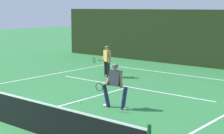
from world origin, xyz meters
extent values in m
plane|color=#317D3F|center=(0.00, 0.00, 0.00)|extent=(80.00, 80.00, 0.00)
cube|color=white|center=(0.00, 10.73, 0.00)|extent=(10.10, 0.10, 0.01)
cube|color=white|center=(0.00, 6.57, 0.00)|extent=(8.23, 0.10, 0.01)
cube|color=white|center=(0.00, 3.20, 0.00)|extent=(0.10, 6.40, 0.01)
cube|color=black|center=(0.00, 0.00, 0.46)|extent=(10.89, 0.02, 0.91)
cube|color=white|center=(0.00, 0.00, 0.94)|extent=(10.89, 0.03, 0.05)
cylinder|color=#1E234C|center=(2.06, 3.55, 0.40)|extent=(0.28, 0.18, 0.81)
cylinder|color=#1E234C|center=(1.34, 3.43, 0.40)|extent=(0.34, 0.19, 0.81)
ellipsoid|color=white|center=(2.06, 3.55, 0.04)|extent=(0.27, 0.15, 0.09)
ellipsoid|color=white|center=(1.34, 3.43, 0.04)|extent=(0.27, 0.15, 0.09)
cube|color=#2D3338|center=(1.70, 3.49, 1.08)|extent=(0.46, 0.39, 0.60)
cylinder|color=#9E704C|center=(1.93, 3.53, 1.06)|extent=(0.18, 0.12, 0.62)
cylinder|color=#9E704C|center=(1.48, 3.46, 1.06)|extent=(0.18, 0.54, 0.47)
sphere|color=#9E704C|center=(1.70, 3.49, 1.49)|extent=(0.21, 0.21, 0.21)
cylinder|color=#19478C|center=(1.70, 3.49, 1.53)|extent=(0.26, 0.26, 0.04)
cylinder|color=black|center=(1.47, 3.20, 0.84)|extent=(0.07, 0.26, 0.03)
torus|color=black|center=(1.52, 2.86, 0.84)|extent=(0.29, 0.07, 0.29)
cylinder|color=black|center=(-2.19, 7.74, 0.40)|extent=(0.19, 0.19, 0.80)
cylinder|color=black|center=(-2.50, 7.88, 0.40)|extent=(0.20, 0.19, 0.80)
ellipsoid|color=white|center=(-2.19, 7.74, 0.04)|extent=(0.28, 0.21, 0.09)
ellipsoid|color=white|center=(-2.50, 7.88, 0.04)|extent=(0.28, 0.21, 0.09)
cube|color=#E5B24C|center=(-2.34, 7.81, 1.08)|extent=(0.47, 0.38, 0.56)
cylinder|color=#9E704C|center=(-2.13, 7.71, 1.05)|extent=(0.23, 0.17, 0.62)
cylinder|color=#9E704C|center=(-2.55, 7.90, 1.05)|extent=(0.27, 0.43, 0.55)
sphere|color=#9E704C|center=(-2.34, 7.81, 1.48)|extent=(0.21, 0.21, 0.21)
cylinder|color=#19478C|center=(-2.34, 7.81, 1.52)|extent=(0.31, 0.31, 0.04)
cylinder|color=black|center=(-2.70, 7.70, 0.84)|extent=(0.14, 0.25, 0.03)
torus|color=black|center=(-2.84, 7.39, 0.84)|extent=(0.28, 0.15, 0.29)
sphere|color=#D1E033|center=(0.27, 3.20, 0.03)|extent=(0.07, 0.07, 0.07)
cube|color=black|center=(0.00, 13.76, 1.69)|extent=(21.93, 0.12, 3.38)
camera|label=1|loc=(9.71, -6.34, 3.55)|focal=59.29mm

